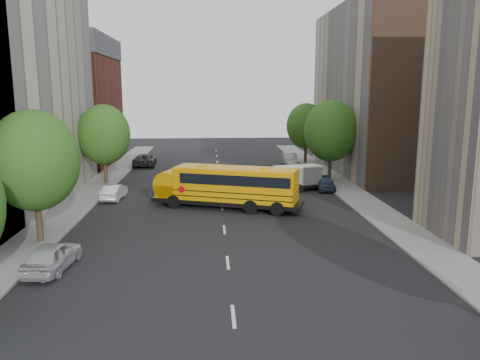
{
  "coord_description": "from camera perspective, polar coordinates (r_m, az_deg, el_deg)",
  "views": [
    {
      "loc": [
        -0.83,
        -31.35,
        8.85
      ],
      "look_at": [
        1.28,
        2.0,
        2.53
      ],
      "focal_mm": 35.0,
      "sensor_mm": 36.0,
      "label": 1
    }
  ],
  "objects": [
    {
      "name": "ground",
      "position": [
        32.59,
        -2.03,
        -5.06
      ],
      "size": [
        120.0,
        120.0,
        0.0
      ],
      "primitive_type": "plane",
      "color": "black",
      "rests_on": "ground"
    },
    {
      "name": "sidewalk_left",
      "position": [
        38.89,
        -19.47,
        -2.99
      ],
      "size": [
        3.0,
        80.0,
        0.12
      ],
      "primitive_type": "cube",
      "color": "slate",
      "rests_on": "ground"
    },
    {
      "name": "sidewalk_right",
      "position": [
        39.38,
        14.74,
        -2.56
      ],
      "size": [
        3.0,
        80.0,
        0.12
      ],
      "primitive_type": "cube",
      "color": "slate",
      "rests_on": "ground"
    },
    {
      "name": "lane_markings",
      "position": [
        42.3,
        -2.42,
        -1.38
      ],
      "size": [
        0.15,
        64.0,
        0.01
      ],
      "primitive_type": "cube",
      "color": "silver",
      "rests_on": "ground"
    },
    {
      "name": "building_left_redbrick",
      "position": [
        61.83,
        -19.94,
        7.89
      ],
      "size": [
        10.0,
        15.0,
        13.0
      ],
      "primitive_type": "cube",
      "color": "maroon",
      "rests_on": "ground"
    },
    {
      "name": "building_right_far",
      "position": [
        54.7,
        16.8,
        10.41
      ],
      "size": [
        10.0,
        22.0,
        18.0
      ],
      "primitive_type": "cube",
      "color": "tan",
      "rests_on": "ground"
    },
    {
      "name": "building_right_sidewall",
      "position": [
        44.53,
        21.75,
        10.15
      ],
      "size": [
        10.1,
        0.3,
        18.0
      ],
      "primitive_type": "cube",
      "color": "brown",
      "rests_on": "ground"
    },
    {
      "name": "street_tree_1",
      "position": [
        29.44,
        -23.81,
        2.18
      ],
      "size": [
        5.12,
        5.12,
        7.9
      ],
      "color": "#38281C",
      "rests_on": "ground"
    },
    {
      "name": "street_tree_2",
      "position": [
        46.65,
        -16.27,
        5.33
      ],
      "size": [
        4.99,
        4.99,
        7.71
      ],
      "color": "#38281C",
      "rests_on": "ground"
    },
    {
      "name": "street_tree_4",
      "position": [
        47.02,
        11.02,
        5.9
      ],
      "size": [
        5.25,
        5.25,
        8.1
      ],
      "color": "#38281C",
      "rests_on": "ground"
    },
    {
      "name": "street_tree_5",
      "position": [
        58.71,
        8.07,
        6.54
      ],
      "size": [
        4.86,
        4.86,
        7.51
      ],
      "color": "#38281C",
      "rests_on": "ground"
    },
    {
      "name": "school_bus",
      "position": [
        35.91,
        -1.76,
        -0.58
      ],
      "size": [
        11.82,
        6.34,
        3.28
      ],
      "rotation": [
        0.0,
        0.0,
        -0.34
      ],
      "color": "black",
      "rests_on": "ground"
    },
    {
      "name": "safari_truck",
      "position": [
        42.59,
        6.53,
        0.28
      ],
      "size": [
        5.58,
        3.25,
        2.26
      ],
      "rotation": [
        0.0,
        0.0,
        0.28
      ],
      "color": "black",
      "rests_on": "ground"
    },
    {
      "name": "parked_car_0",
      "position": [
        25.61,
        -21.9,
        -8.58
      ],
      "size": [
        2.14,
        4.45,
        1.47
      ],
      "primitive_type": "imported",
      "rotation": [
        0.0,
        0.0,
        3.05
      ],
      "color": "#B4B3BA",
      "rests_on": "ground"
    },
    {
      "name": "parked_car_1",
      "position": [
        40.38,
        -15.11,
        -1.41
      ],
      "size": [
        1.64,
        3.96,
        1.28
      ],
      "primitive_type": "imported",
      "rotation": [
        0.0,
        0.0,
        3.07
      ],
      "color": "silver",
      "rests_on": "ground"
    },
    {
      "name": "parked_car_2",
      "position": [
        57.78,
        -11.52,
        2.44
      ],
      "size": [
        2.79,
        5.62,
        1.53
      ],
      "primitive_type": "imported",
      "rotation": [
        0.0,
        0.0,
        3.19
      ],
      "color": "black",
      "rests_on": "ground"
    },
    {
      "name": "parked_car_4",
      "position": [
        43.53,
        10.31,
        -0.31
      ],
      "size": [
        1.9,
        4.02,
        1.33
      ],
      "primitive_type": "imported",
      "rotation": [
        0.0,
        0.0,
        -0.09
      ],
      "color": "#384562",
      "rests_on": "ground"
    },
    {
      "name": "parked_car_5",
      "position": [
        57.38,
        6.08,
        2.53
      ],
      "size": [
        1.74,
        4.65,
        1.52
      ],
      "primitive_type": "imported",
      "rotation": [
        0.0,
        0.0,
        -0.03
      ],
      "color": "gray",
      "rests_on": "ground"
    }
  ]
}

